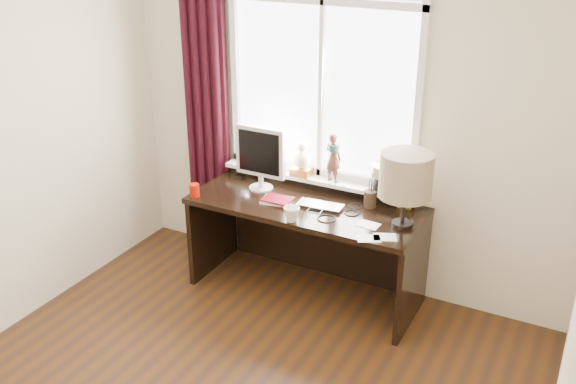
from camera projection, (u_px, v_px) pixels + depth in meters
The scene contains 15 objects.
wall_back at pixel (342, 119), 4.67m from camera, with size 3.50×2.60×0.00m, color beige.
wall_right at pixel (570, 334), 2.31m from camera, with size 4.00×2.60×0.00m, color beige.
laptop at pixel (321, 206), 4.57m from camera, with size 0.33×0.21×0.03m, color silver.
mug at pixel (292, 214), 4.35m from camera, with size 0.11×0.10×0.11m, color white.
red_cup at pixel (194, 190), 4.73m from camera, with size 0.07×0.07×0.10m, color #A61202.
window at pixel (322, 117), 4.68m from camera, with size 1.52×0.22×1.40m.
curtain at pixel (207, 124), 5.15m from camera, with size 0.38×0.09×2.25m.
desk at pixel (311, 228), 4.81m from camera, with size 1.70×0.70×0.75m.
monitor at pixel (260, 155), 4.76m from camera, with size 0.40×0.18×0.49m.
notebook_stack at pixel (277, 200), 4.65m from camera, with size 0.25×0.20×0.03m.
brush_holder at pixel (370, 199), 4.56m from camera, with size 0.09×0.09×0.25m.
icon_frame at pixel (405, 200), 4.53m from camera, with size 0.10×0.02×0.13m.
table_lamp at pixel (406, 176), 4.16m from camera, with size 0.35×0.35×0.52m.
loose_papers at pixel (374, 233), 4.21m from camera, with size 0.33×0.32×0.00m.
desk_cables at pixel (342, 214), 4.47m from camera, with size 0.28×0.43×0.01m.
Camera 1 is at (1.73, -2.16, 2.70)m, focal length 40.00 mm.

